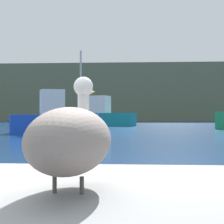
# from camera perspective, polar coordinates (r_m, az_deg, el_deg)

# --- Properties ---
(hillside_backdrop) EXTENTS (140.00, 12.10, 9.89)m
(hillside_backdrop) POSITION_cam_1_polar(r_m,az_deg,el_deg) (72.84, 3.16, 2.69)
(hillside_backdrop) COLOR #5B664C
(hillside_backdrop) RESTS_ON ground
(pelican) EXTENTS (0.63, 1.50, 0.83)m
(pelican) POSITION_cam_1_polar(r_m,az_deg,el_deg) (2.77, -5.97, -3.98)
(pelican) COLOR gray
(pelican) RESTS_ON pier_dock
(fishing_boat_teal) EXTENTS (7.60, 4.07, 4.29)m
(fishing_boat_teal) POSITION_cam_1_polar(r_m,az_deg,el_deg) (39.55, -2.11, -0.41)
(fishing_boat_teal) COLOR teal
(fishing_boat_teal) RESTS_ON ground
(fishing_boat_blue) EXTENTS (5.65, 3.43, 5.22)m
(fishing_boat_blue) POSITION_cam_1_polar(r_m,az_deg,el_deg) (24.87, -8.28, -0.97)
(fishing_boat_blue) COLOR blue
(fishing_boat_blue) RESTS_ON ground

